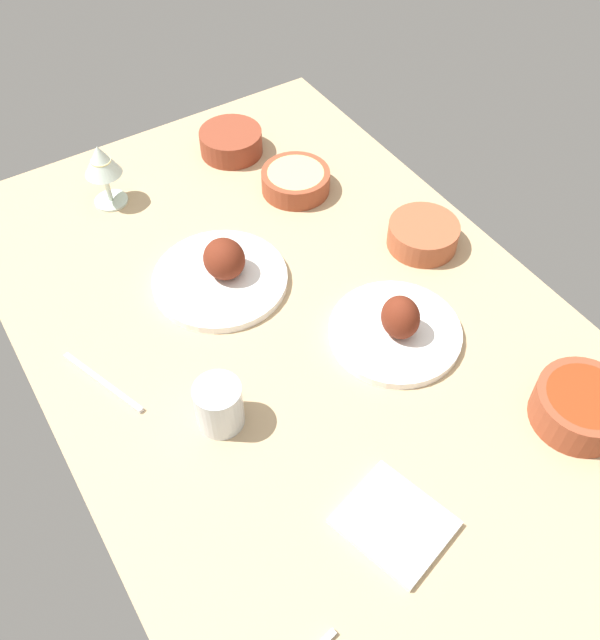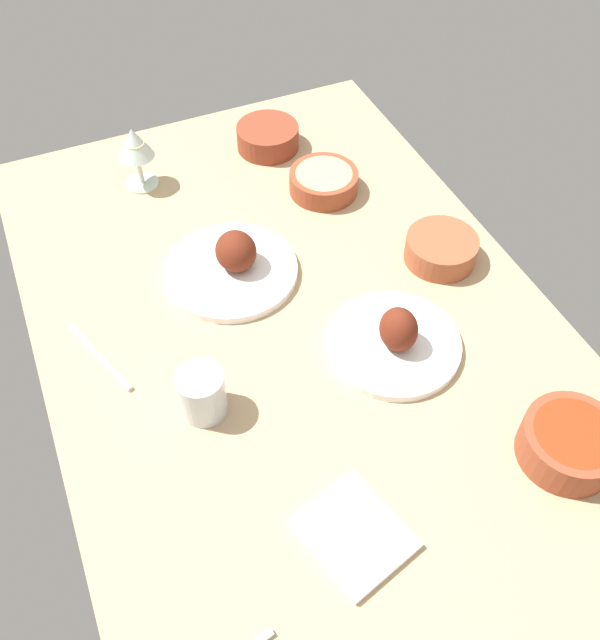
{
  "view_description": "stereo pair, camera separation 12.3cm",
  "coord_description": "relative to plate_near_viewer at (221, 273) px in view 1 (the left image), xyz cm",
  "views": [
    {
      "loc": [
        66.56,
        -42.32,
        99.96
      ],
      "look_at": [
        0.0,
        0.0,
        6.0
      ],
      "focal_mm": 38.82,
      "sensor_mm": 36.0,
      "label": 1
    },
    {
      "loc": [
        72.31,
        -31.5,
        99.96
      ],
      "look_at": [
        0.0,
        0.0,
        6.0
      ],
      "focal_mm": 38.82,
      "sensor_mm": 36.0,
      "label": 2
    }
  ],
  "objects": [
    {
      "name": "wine_glass",
      "position": [
        -32.98,
        -8.88,
        7.72
      ],
      "size": [
        7.6,
        7.6,
        14.0
      ],
      "color": "silver",
      "rests_on": "dining_table"
    },
    {
      "name": "folded_napkin",
      "position": [
        56.23,
        -2.03,
        -1.61
      ],
      "size": [
        17.81,
        16.37,
        1.2
      ],
      "primitive_type": "cube",
      "rotation": [
        0.0,
        0.0,
        0.27
      ],
      "color": "white",
      "rests_on": "dining_table"
    },
    {
      "name": "water_tumbler",
      "position": [
        27.18,
        -14.83,
        2.16
      ],
      "size": [
        7.68,
        7.68,
        8.75
      ],
      "primitive_type": "cylinder",
      "color": "silver",
      "rests_on": "dining_table"
    },
    {
      "name": "plate_near_viewer",
      "position": [
        0.0,
        0.0,
        0.0
      ],
      "size": [
        25.56,
        25.56,
        9.06
      ],
      "color": "white",
      "rests_on": "dining_table"
    },
    {
      "name": "bowl_potatoes",
      "position": [
        -15.35,
        26.17,
        0.35
      ],
      "size": [
        14.63,
        14.63,
        4.66
      ],
      "color": "brown",
      "rests_on": "dining_table"
    },
    {
      "name": "fork_loose",
      "position": [
        10.15,
        -28.27,
        -1.81
      ],
      "size": [
        17.88,
        7.26,
        0.8
      ],
      "primitive_type": "cube",
      "rotation": [
        0.0,
        0.0,
        3.49
      ],
      "color": "silver",
      "rests_on": "dining_table"
    },
    {
      "name": "bowl_cream",
      "position": [
        -34.46,
        21.02,
        0.72
      ],
      "size": [
        14.04,
        14.04,
        5.38
      ],
      "color": "brown",
      "rests_on": "dining_table"
    },
    {
      "name": "plate_far_side",
      "position": [
        28.36,
        19.58,
        -0.02
      ],
      "size": [
        23.58,
        23.58,
        9.58
      ],
      "color": "white",
      "rests_on": "dining_table"
    },
    {
      "name": "bowl_soup",
      "position": [
        12.48,
        38.29,
        0.6
      ],
      "size": [
        13.9,
        13.9,
        5.14
      ],
      "color": "#A35133",
      "rests_on": "dining_table"
    },
    {
      "name": "dining_table",
      "position": [
        17.58,
        6.33,
        -4.21
      ],
      "size": [
        140.0,
        90.0,
        4.0
      ],
      "primitive_type": "cube",
      "color": "tan",
      "rests_on": "ground"
    },
    {
      "name": "bowl_sauce",
      "position": [
        57.48,
        33.77,
        1.24
      ],
      "size": [
        15.14,
        15.14,
        6.39
      ],
      "color": "brown",
      "rests_on": "dining_table"
    }
  ]
}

